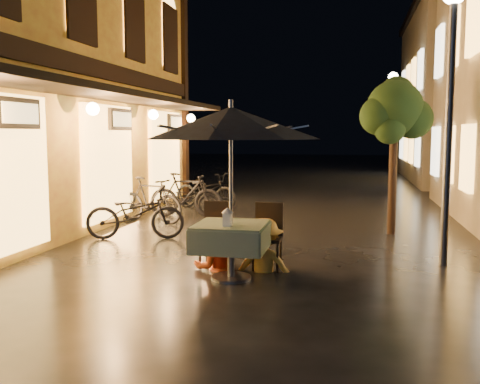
% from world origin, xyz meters
% --- Properties ---
extents(ground, '(90.00, 90.00, 0.00)m').
position_xyz_m(ground, '(0.00, 0.00, 0.00)').
color(ground, black).
rests_on(ground, ground).
extents(west_building, '(5.90, 11.40, 7.40)m').
position_xyz_m(west_building, '(-5.72, 4.00, 3.71)').
color(west_building, '#CF893F').
rests_on(west_building, ground).
extents(street_tree, '(1.43, 1.20, 3.15)m').
position_xyz_m(street_tree, '(2.41, 4.51, 2.42)').
color(street_tree, black).
rests_on(street_tree, ground).
extents(streetlamp_near, '(0.36, 0.36, 4.23)m').
position_xyz_m(streetlamp_near, '(3.00, 2.00, 2.92)').
color(streetlamp_near, '#59595E').
rests_on(streetlamp_near, ground).
extents(streetlamp_far, '(0.36, 0.36, 4.23)m').
position_xyz_m(streetlamp_far, '(3.00, 14.00, 2.92)').
color(streetlamp_far, '#59595E').
rests_on(streetlamp_far, ground).
extents(cafe_table, '(0.99, 0.99, 0.78)m').
position_xyz_m(cafe_table, '(-0.01, 0.59, 0.59)').
color(cafe_table, '#59595E').
rests_on(cafe_table, ground).
extents(patio_umbrella, '(2.40, 2.40, 2.46)m').
position_xyz_m(patio_umbrella, '(-0.01, 0.59, 2.15)').
color(patio_umbrella, '#59595E').
rests_on(patio_umbrella, ground).
extents(cafe_chair_left, '(0.42, 0.42, 0.97)m').
position_xyz_m(cafe_chair_left, '(-0.41, 1.32, 0.54)').
color(cafe_chair_left, black).
rests_on(cafe_chair_left, ground).
extents(cafe_chair_right, '(0.42, 0.42, 0.97)m').
position_xyz_m(cafe_chair_right, '(0.39, 1.32, 0.54)').
color(cafe_chair_right, black).
rests_on(cafe_chair_right, ground).
extents(table_lantern, '(0.16, 0.16, 0.25)m').
position_xyz_m(table_lantern, '(-0.01, 0.37, 0.92)').
color(table_lantern, white).
rests_on(table_lantern, cafe_table).
extents(person_orange, '(0.84, 0.74, 1.45)m').
position_xyz_m(person_orange, '(-0.34, 1.09, 0.72)').
color(person_orange, '#E55621').
rests_on(person_orange, ground).
extents(person_yellow, '(0.98, 0.58, 1.50)m').
position_xyz_m(person_yellow, '(0.37, 1.15, 0.75)').
color(person_yellow, yellow).
rests_on(person_yellow, ground).
extents(bicycle_0, '(1.96, 1.12, 0.97)m').
position_xyz_m(bicycle_0, '(-2.42, 2.96, 0.49)').
color(bicycle_0, black).
rests_on(bicycle_0, ground).
extents(bicycle_1, '(1.80, 0.96, 1.04)m').
position_xyz_m(bicycle_1, '(-2.83, 4.77, 0.52)').
color(bicycle_1, black).
rests_on(bicycle_1, ground).
extents(bicycle_2, '(1.60, 1.10, 0.80)m').
position_xyz_m(bicycle_2, '(-2.36, 6.11, 0.40)').
color(bicycle_2, black).
rests_on(bicycle_2, ground).
extents(bicycle_3, '(1.80, 0.64, 1.06)m').
position_xyz_m(bicycle_3, '(-2.32, 5.82, 0.53)').
color(bicycle_3, black).
rests_on(bicycle_3, ground).
extents(bicycle_4, '(1.96, 1.14, 0.97)m').
position_xyz_m(bicycle_4, '(-2.20, 7.20, 0.49)').
color(bicycle_4, black).
rests_on(bicycle_4, ground).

